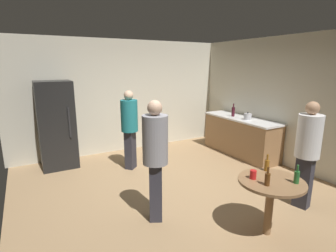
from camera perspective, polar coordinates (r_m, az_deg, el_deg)
name	(u,v)px	position (r m, az deg, el deg)	size (l,w,h in m)	color
ground_plane	(178,193)	(4.67, 2.26, -14.45)	(5.20, 5.20, 0.10)	#9E7C56
wall_back	(124,96)	(6.57, -9.63, 6.35)	(5.32, 0.06, 2.70)	beige
wall_side_right	(288,102)	(5.99, 24.56, 4.69)	(0.06, 5.20, 2.70)	beige
refrigerator	(56,125)	(5.88, -23.09, 0.22)	(0.70, 0.68, 1.80)	black
kitchen_counter	(240,136)	(6.50, 15.43, -2.10)	(0.64, 2.01, 0.90)	olive
kettle	(248,116)	(6.19, 16.93, 1.99)	(0.24, 0.17, 0.18)	#B2B2B7
wine_bottle_on_counter	(233,111)	(6.48, 13.99, 3.09)	(0.08, 0.08, 0.31)	#3F141E
foreground_table	(271,188)	(3.56, 21.45, -12.46)	(0.80, 0.80, 0.73)	olive
beer_bottle_amber	(267,165)	(3.75, 20.69, -7.90)	(0.06, 0.06, 0.23)	#8C5919
beer_bottle_brown	(267,179)	(3.32, 20.80, -10.67)	(0.06, 0.06, 0.23)	#593314
beer_bottle_green	(297,177)	(3.52, 26.19, -9.84)	(0.06, 0.06, 0.23)	#26662D
plastic_cup_red	(253,175)	(3.46, 18.02, -10.00)	(0.08, 0.08, 0.11)	red
person_in_gray_shirt	(155,152)	(3.50, -2.78, -5.73)	(0.46, 0.46, 1.68)	#2D2D38
person_in_teal_shirt	(129,124)	(5.34, -8.37, 0.44)	(0.48, 0.48, 1.62)	#2D2D38
person_in_white_shirt	(308,147)	(4.33, 28.09, -4.11)	(0.41, 0.41, 1.62)	#2D2D38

